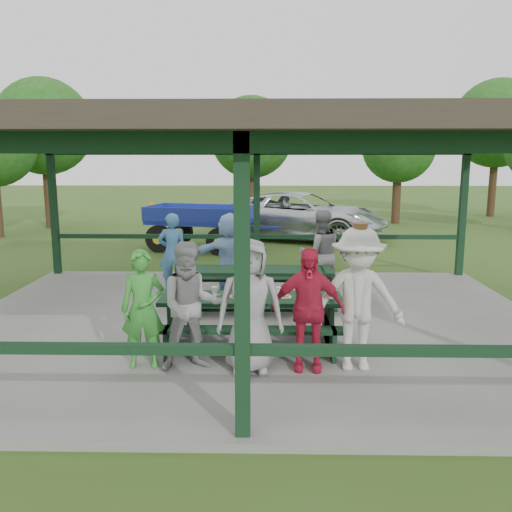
{
  "coord_description": "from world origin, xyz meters",
  "views": [
    {
      "loc": [
        0.23,
        -8.87,
        2.88
      ],
      "look_at": [
        0.06,
        -0.3,
        1.29
      ],
      "focal_mm": 38.0,
      "sensor_mm": 36.0,
      "label": 1
    }
  ],
  "objects_px": {
    "picnic_table_near": "(251,315)",
    "spectator_lblue": "(230,254)",
    "contestant_grey_left": "(191,306)",
    "contestant_white_fedora": "(358,299)",
    "contestant_red": "(307,309)",
    "picnic_table_far": "(256,283)",
    "contestant_grey_mid": "(250,306)",
    "farm_trailer": "(199,226)",
    "spectator_grey": "(320,254)",
    "pickup_truck": "(301,216)",
    "spectator_blue": "(172,252)",
    "contestant_green": "(143,309)"
  },
  "relations": [
    {
      "from": "picnic_table_near",
      "to": "spectator_lblue",
      "type": "distance_m",
      "value": 3.03
    },
    {
      "from": "contestant_grey_mid",
      "to": "farm_trailer",
      "type": "xyz_separation_m",
      "value": [
        -1.89,
        9.94,
        -0.25
      ]
    },
    {
      "from": "contestant_grey_left",
      "to": "contestant_red",
      "type": "distance_m",
      "value": 1.52
    },
    {
      "from": "contestant_grey_left",
      "to": "contestant_white_fedora",
      "type": "xyz_separation_m",
      "value": [
        2.17,
        0.04,
        0.1
      ]
    },
    {
      "from": "contestant_grey_mid",
      "to": "contestant_red",
      "type": "distance_m",
      "value": 0.75
    },
    {
      "from": "picnic_table_far",
      "to": "pickup_truck",
      "type": "distance_m",
      "value": 9.25
    },
    {
      "from": "picnic_table_near",
      "to": "picnic_table_far",
      "type": "height_order",
      "value": "same"
    },
    {
      "from": "pickup_truck",
      "to": "farm_trailer",
      "type": "height_order",
      "value": "pickup_truck"
    },
    {
      "from": "spectator_grey",
      "to": "contestant_grey_mid",
      "type": "bearing_deg",
      "value": 61.63
    },
    {
      "from": "picnic_table_far",
      "to": "spectator_lblue",
      "type": "relative_size",
      "value": 1.66
    },
    {
      "from": "spectator_blue",
      "to": "farm_trailer",
      "type": "distance_m",
      "value": 5.67
    },
    {
      "from": "contestant_grey_mid",
      "to": "contestant_red",
      "type": "relative_size",
      "value": 1.07
    },
    {
      "from": "spectator_grey",
      "to": "farm_trailer",
      "type": "xyz_separation_m",
      "value": [
        -3.16,
        6.19,
        -0.25
      ]
    },
    {
      "from": "picnic_table_far",
      "to": "pickup_truck",
      "type": "xyz_separation_m",
      "value": [
        1.4,
        9.14,
        0.24
      ]
    },
    {
      "from": "contestant_white_fedora",
      "to": "spectator_grey",
      "type": "height_order",
      "value": "contestant_white_fedora"
    },
    {
      "from": "contestant_grey_left",
      "to": "spectator_lblue",
      "type": "height_order",
      "value": "contestant_grey_left"
    },
    {
      "from": "picnic_table_near",
      "to": "contestant_red",
      "type": "height_order",
      "value": "contestant_red"
    },
    {
      "from": "picnic_table_far",
      "to": "contestant_grey_mid",
      "type": "bearing_deg",
      "value": -90.25
    },
    {
      "from": "picnic_table_far",
      "to": "contestant_red",
      "type": "relative_size",
      "value": 1.71
    },
    {
      "from": "contestant_grey_mid",
      "to": "farm_trailer",
      "type": "distance_m",
      "value": 10.12
    },
    {
      "from": "spectator_grey",
      "to": "farm_trailer",
      "type": "bearing_deg",
      "value": -72.71
    },
    {
      "from": "spectator_lblue",
      "to": "contestant_green",
      "type": "bearing_deg",
      "value": 67.1
    },
    {
      "from": "contestant_green",
      "to": "spectator_lblue",
      "type": "distance_m",
      "value": 3.88
    },
    {
      "from": "contestant_green",
      "to": "spectator_blue",
      "type": "relative_size",
      "value": 0.97
    },
    {
      "from": "contestant_red",
      "to": "spectator_blue",
      "type": "distance_m",
      "value": 4.87
    },
    {
      "from": "picnic_table_near",
      "to": "spectator_grey",
      "type": "relative_size",
      "value": 1.52
    },
    {
      "from": "contestant_grey_left",
      "to": "contestant_red",
      "type": "bearing_deg",
      "value": -14.96
    },
    {
      "from": "picnic_table_far",
      "to": "contestant_grey_mid",
      "type": "xyz_separation_m",
      "value": [
        -0.01,
        -2.94,
        0.4
      ]
    },
    {
      "from": "spectator_blue",
      "to": "picnic_table_far",
      "type": "bearing_deg",
      "value": 132.55
    },
    {
      "from": "contestant_grey_left",
      "to": "pickup_truck",
      "type": "bearing_deg",
      "value": 64.01
    },
    {
      "from": "contestant_green",
      "to": "contestant_red",
      "type": "bearing_deg",
      "value": -7.2
    },
    {
      "from": "spectator_lblue",
      "to": "contestant_grey_mid",
      "type": "bearing_deg",
      "value": 88.02
    },
    {
      "from": "picnic_table_far",
      "to": "contestant_red",
      "type": "bearing_deg",
      "value": -75.6
    },
    {
      "from": "contestant_grey_left",
      "to": "spectator_grey",
      "type": "bearing_deg",
      "value": 45.41
    },
    {
      "from": "picnic_table_near",
      "to": "contestant_green",
      "type": "bearing_deg",
      "value": -149.99
    },
    {
      "from": "contestant_grey_left",
      "to": "contestant_red",
      "type": "xyz_separation_m",
      "value": [
        1.52,
        0.02,
        -0.03
      ]
    },
    {
      "from": "contestant_grey_left",
      "to": "farm_trailer",
      "type": "relative_size",
      "value": 0.4
    },
    {
      "from": "contestant_grey_left",
      "to": "spectator_grey",
      "type": "xyz_separation_m",
      "value": [
        2.04,
        3.69,
        0.03
      ]
    },
    {
      "from": "contestant_red",
      "to": "farm_trailer",
      "type": "relative_size",
      "value": 0.39
    },
    {
      "from": "contestant_white_fedora",
      "to": "picnic_table_near",
      "type": "bearing_deg",
      "value": 151.49
    },
    {
      "from": "pickup_truck",
      "to": "spectator_grey",
      "type": "bearing_deg",
      "value": -158.53
    },
    {
      "from": "picnic_table_near",
      "to": "spectator_blue",
      "type": "height_order",
      "value": "spectator_blue"
    },
    {
      "from": "contestant_red",
      "to": "contestant_white_fedora",
      "type": "xyz_separation_m",
      "value": [
        0.65,
        0.02,
        0.13
      ]
    },
    {
      "from": "spectator_blue",
      "to": "contestant_grey_mid",
      "type": "bearing_deg",
      "value": 101.91
    },
    {
      "from": "contestant_white_fedora",
      "to": "pickup_truck",
      "type": "xyz_separation_m",
      "value": [
        0.02,
        11.97,
        -0.22
      ]
    },
    {
      "from": "picnic_table_near",
      "to": "contestant_white_fedora",
      "type": "xyz_separation_m",
      "value": [
        1.41,
        -0.83,
        0.47
      ]
    },
    {
      "from": "contestant_white_fedora",
      "to": "spectator_lblue",
      "type": "distance_m",
      "value": 4.26
    },
    {
      "from": "picnic_table_far",
      "to": "pickup_truck",
      "type": "bearing_deg",
      "value": 81.28
    },
    {
      "from": "spectator_blue",
      "to": "farm_trailer",
      "type": "bearing_deg",
      "value": -98.72
    },
    {
      "from": "spectator_blue",
      "to": "pickup_truck",
      "type": "bearing_deg",
      "value": -122.24
    }
  ]
}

